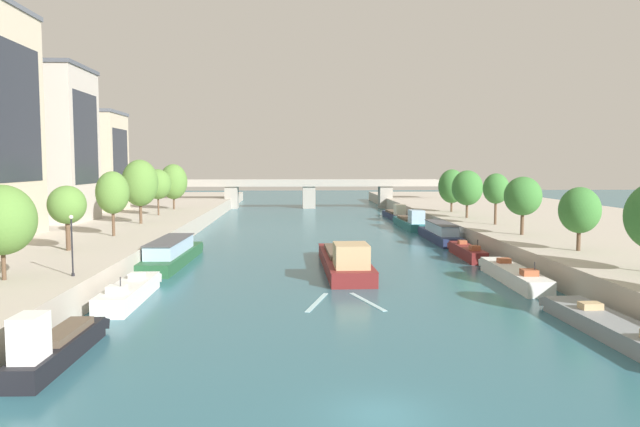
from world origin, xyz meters
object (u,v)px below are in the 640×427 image
at_px(moored_boat_left_gap_after, 56,345).
at_px(tree_right_distant, 496,189).
at_px(moored_boat_right_gap_after, 614,328).
at_px(moored_boat_left_downstream, 172,253).
at_px(tree_left_midway, 67,205).
at_px(tree_right_far, 452,186).
at_px(lamppost_left_bank, 72,242).
at_px(tree_left_second, 2,220).
at_px(tree_right_nearest, 580,210).
at_px(moored_boat_right_lone, 440,233).
at_px(tree_left_distant, 113,193).
at_px(tree_left_end_of_row, 173,182).
at_px(moored_boat_left_end, 130,292).
at_px(moored_boat_right_second, 410,222).
at_px(moored_boat_right_far, 395,214).
at_px(barge_midriver, 345,260).
at_px(tree_right_past_mid, 467,188).
at_px(tree_left_nearest, 140,183).
at_px(moored_boat_right_midway, 513,274).
at_px(tree_right_second, 523,196).
at_px(bridge_far, 309,190).
at_px(tree_left_third, 158,184).
at_px(moored_boat_right_upstream, 467,252).

bearing_deg(moored_boat_left_gap_after, tree_right_distant, 50.11).
bearing_deg(moored_boat_right_gap_after, moored_boat_left_downstream, 138.97).
bearing_deg(tree_left_midway, tree_right_far, 42.02).
relative_size(moored_boat_left_gap_after, lamppost_left_bank, 2.40).
bearing_deg(tree_left_second, tree_right_nearest, 14.41).
distance_m(moored_boat_right_lone, tree_right_far, 20.57).
height_order(moored_boat_left_downstream, tree_left_midway, tree_left_midway).
height_order(tree_left_distant, tree_right_far, tree_left_distant).
height_order(tree_left_distant, tree_left_end_of_row, tree_left_end_of_row).
distance_m(tree_left_distant, tree_right_distant, 45.69).
height_order(moored_boat_left_gap_after, tree_right_far, tree_right_far).
bearing_deg(moored_boat_left_downstream, tree_left_distant, 145.28).
xyz_separation_m(moored_boat_left_gap_after, moored_boat_left_downstream, (-0.28, 29.65, 0.14)).
height_order(moored_boat_left_end, moored_boat_right_second, moored_boat_right_second).
height_order(moored_boat_right_far, tree_right_far, tree_right_far).
relative_size(barge_midriver, moored_boat_left_downstream, 1.11).
relative_size(moored_boat_right_gap_after, moored_boat_right_lone, 0.92).
bearing_deg(moored_boat_right_lone, tree_right_past_mid, 54.70).
bearing_deg(tree_right_past_mid, tree_left_nearest, -171.96).
distance_m(barge_midriver, moored_boat_left_downstream, 17.38).
relative_size(tree_right_nearest, lamppost_left_bank, 1.34).
bearing_deg(tree_left_end_of_row, moored_boat_right_gap_after, -60.75).
relative_size(tree_left_end_of_row, tree_right_far, 1.12).
height_order(moored_boat_left_gap_after, moored_boat_right_second, moored_boat_left_gap_after).
distance_m(moored_boat_right_midway, tree_right_second, 16.81).
xyz_separation_m(moored_boat_right_midway, tree_left_midway, (-38.30, 4.70, 5.62)).
bearing_deg(moored_boat_left_downstream, tree_right_nearest, -12.03).
bearing_deg(barge_midriver, bridge_far, 90.95).
bearing_deg(lamppost_left_bank, bridge_far, 78.66).
relative_size(moored_boat_right_midway, tree_right_past_mid, 1.93).
xyz_separation_m(moored_boat_right_lone, tree_left_nearest, (-38.30, 2.02, 6.42)).
bearing_deg(bridge_far, tree_right_past_mid, -67.01).
relative_size(moored_boat_right_second, tree_left_midway, 2.63).
height_order(tree_left_second, tree_left_nearest, tree_left_nearest).
height_order(moored_boat_left_downstream, moored_boat_right_second, moored_boat_right_second).
distance_m(tree_left_end_of_row, tree_right_nearest, 67.58).
bearing_deg(tree_right_past_mid, moored_boat_left_downstream, -146.42).
xyz_separation_m(moored_boat_right_gap_after, tree_left_nearest, (-37.91, 44.53, 6.92)).
height_order(tree_left_midway, tree_left_nearest, tree_left_nearest).
distance_m(moored_boat_right_midway, tree_right_nearest, 8.87).
bearing_deg(moored_boat_left_end, barge_midriver, 34.82).
distance_m(tree_right_distant, bridge_far, 63.26).
distance_m(moored_boat_right_gap_after, lamppost_left_bank, 34.67).
bearing_deg(tree_right_nearest, tree_left_distant, 163.84).
bearing_deg(moored_boat_left_downstream, tree_left_nearest, 112.58).
xyz_separation_m(moored_boat_right_far, tree_right_nearest, (6.80, -55.42, 4.99)).
bearing_deg(tree_left_nearest, tree_right_far, 20.57).
relative_size(barge_midriver, tree_left_third, 2.76).
bearing_deg(moored_boat_left_downstream, moored_boat_right_lone, 27.55).
bearing_deg(moored_boat_right_upstream, moored_boat_left_downstream, -174.90).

